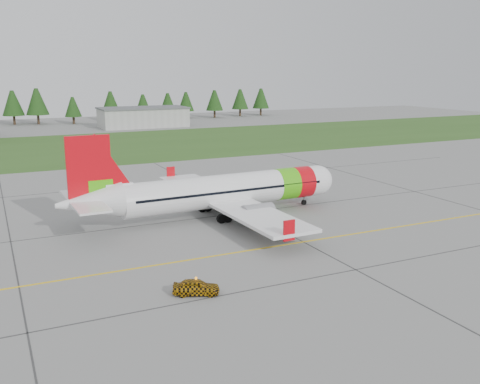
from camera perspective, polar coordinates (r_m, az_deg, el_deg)
ground at (r=39.94m, az=0.58°, el=-10.52°), size 320.00×320.00×0.00m
aircraft at (r=58.99m, az=-1.93°, el=0.09°), size 32.32×29.70×9.79m
follow_me_car at (r=38.87m, az=-4.73°, el=-8.55°), size 1.61×1.71×3.38m
grass_strip at (r=117.12m, az=-17.38°, el=4.49°), size 320.00×50.00×0.03m
taxi_guideline at (r=46.75m, az=-3.76°, el=-6.97°), size 120.00×0.25×0.02m
hangar_east at (r=156.99m, az=-10.30°, el=7.80°), size 24.00×12.00×5.20m
treeline at (r=172.03m, az=-20.28°, el=8.45°), size 160.00×8.00×10.00m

